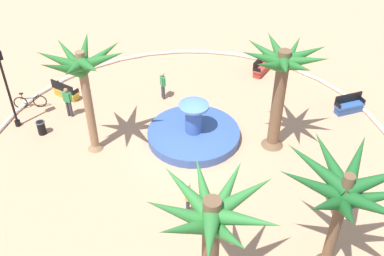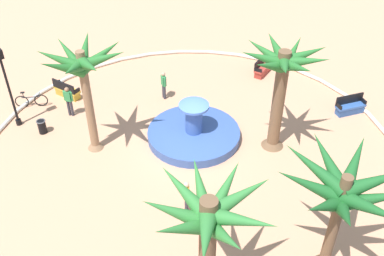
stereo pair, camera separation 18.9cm
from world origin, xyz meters
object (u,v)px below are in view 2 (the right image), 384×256
at_px(palm_tree_near_fountain, 282,75).
at_px(trash_bin, 42,126).
at_px(person_cyclist_helmet, 69,100).
at_px(person_cyclist_photo, 164,84).
at_px(bench_east, 263,68).
at_px(bench_north, 67,91).
at_px(lamppost, 7,81).
at_px(bench_west, 350,107).
at_px(palm_tree_mid_plaza, 82,70).
at_px(palm_tree_far_side, 208,225).
at_px(fountain, 194,133).
at_px(bicycle_red_frame, 31,100).
at_px(person_pedestrian_stroll, 186,196).
at_px(palm_tree_by_curb, 343,192).

relative_size(palm_tree_near_fountain, trash_bin, 7.23).
distance_m(person_cyclist_helmet, person_cyclist_photo, 5.06).
distance_m(bench_east, bench_north, 11.42).
relative_size(lamppost, trash_bin, 5.98).
bearing_deg(bench_north, bench_west, 135.65).
bearing_deg(palm_tree_mid_plaza, lamppost, -62.54).
distance_m(palm_tree_far_side, bench_east, 15.73).
relative_size(palm_tree_mid_plaza, bench_east, 3.21).
distance_m(fountain, palm_tree_near_fountain, 5.24).
relative_size(palm_tree_mid_plaza, trash_bin, 7.36).
xyz_separation_m(palm_tree_mid_plaza, person_cyclist_photo, (-5.09, -1.50, -3.33)).
bearing_deg(bicycle_red_frame, bench_west, 139.56).
bearing_deg(person_pedestrian_stroll, bench_north, -90.39).
distance_m(palm_tree_by_curb, bicycle_red_frame, 16.92).
relative_size(fountain, palm_tree_near_fountain, 0.85).
relative_size(palm_tree_near_fountain, bench_east, 3.15).
bearing_deg(bench_east, palm_tree_near_fountain, 48.32).
xyz_separation_m(trash_bin, bicycle_red_frame, (-0.49, -2.54, -0.00)).
bearing_deg(palm_tree_far_side, bench_west, -164.33).
relative_size(bench_east, bench_west, 1.00).
xyz_separation_m(fountain, person_cyclist_helmet, (3.81, -5.50, 0.66)).
height_order(palm_tree_by_curb, person_cyclist_helmet, palm_tree_by_curb).
distance_m(bench_east, bicycle_red_frame, 13.29).
bearing_deg(trash_bin, lamppost, -64.10).
relative_size(bench_north, person_cyclist_helmet, 0.99).
bearing_deg(person_cyclist_photo, palm_tree_near_fountain, 103.77).
relative_size(bench_west, bench_north, 1.00).
bearing_deg(lamppost, person_cyclist_photo, 160.19).
bearing_deg(bicycle_red_frame, person_pedestrian_stroll, 99.45).
relative_size(fountain, bicycle_red_frame, 2.98).
relative_size(palm_tree_near_fountain, lamppost, 1.21).
xyz_separation_m(palm_tree_far_side, bicycle_red_frame, (0.01, -14.55, -3.32)).
bearing_deg(person_cyclist_photo, trash_bin, -10.31).
relative_size(palm_tree_by_curb, lamppost, 1.06).
distance_m(palm_tree_far_side, bicycle_red_frame, 14.93).
distance_m(bench_east, trash_bin, 13.00).
xyz_separation_m(bench_north, person_pedestrian_stroll, (0.07, 10.86, 0.59)).
xyz_separation_m(palm_tree_mid_plaza, bench_east, (-11.27, -0.01, -3.89)).
height_order(bench_east, bicycle_red_frame, bench_east).
xyz_separation_m(lamppost, bicycle_red_frame, (-1.18, -1.13, -2.17)).
bearing_deg(person_pedestrian_stroll, palm_tree_far_side, 61.59).
bearing_deg(palm_tree_by_curb, bench_east, -126.26).
height_order(fountain, bicycle_red_frame, fountain).
height_order(palm_tree_by_curb, palm_tree_far_side, palm_tree_far_side).
bearing_deg(fountain, person_cyclist_photo, -104.07).
distance_m(palm_tree_far_side, bench_north, 14.79).
distance_m(palm_tree_near_fountain, person_cyclist_photo, 7.43).
bearing_deg(person_pedestrian_stroll, bench_east, -150.28).
relative_size(lamppost, bicycle_red_frame, 2.90).
height_order(palm_tree_far_side, bench_east, palm_tree_far_side).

